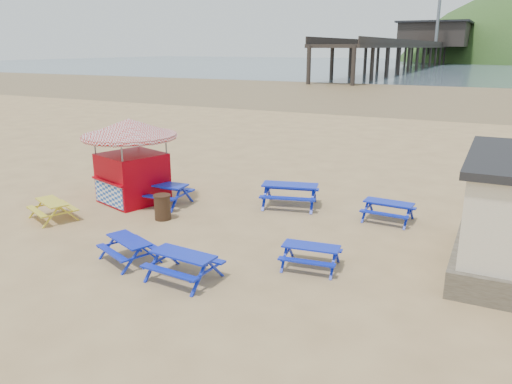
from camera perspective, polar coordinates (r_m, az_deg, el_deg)
The scene contains 13 objects.
ground at distance 16.46m, azimuth -2.91°, elevation -4.57°, with size 400.00×400.00×0.00m, color tan.
wet_sand at distance 69.07m, azimuth 20.29°, elevation 10.40°, with size 400.00×400.00×0.00m, color olive.
sea at distance 183.65m, azimuth 24.62°, elevation 12.99°, with size 400.00×400.00×0.00m, color #4B5E6C.
picnic_table_blue_a at distance 19.49m, azimuth -10.66°, elevation -0.22°, with size 2.04×1.67×0.83m.
picnic_table_blue_b at distance 18.96m, azimuth 3.89°, elevation -0.37°, with size 2.42×2.12×0.87m.
picnic_table_blue_c at distance 17.94m, azimuth 14.86°, elevation -2.16°, with size 1.73×1.42×0.70m.
picnic_table_blue_d at distance 14.62m, azimuth -14.26°, elevation -6.43°, with size 1.94×1.78×0.66m.
picnic_table_blue_e at distance 13.22m, azimuth -8.27°, elevation -8.41°, with size 1.84×1.53×0.73m.
picnic_table_blue_f at distance 13.85m, azimuth 6.28°, elevation -7.34°, with size 1.69×1.43×0.65m.
picnic_table_yellow at distance 18.92m, azimuth -22.22°, elevation -1.93°, with size 1.97×1.80×0.67m.
ice_cream_kiosk at distance 19.72m, azimuth -14.13°, elevation 4.66°, with size 4.58×4.58×3.26m.
litter_bin at distance 17.79m, azimuth -10.64°, elevation -1.69°, with size 0.61×0.61×0.90m.
pier at distance 193.33m, azimuth 19.44°, elevation 15.23°, with size 24.00×220.00×39.29m.
Camera 1 is at (7.56, -13.41, 5.84)m, focal length 35.00 mm.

